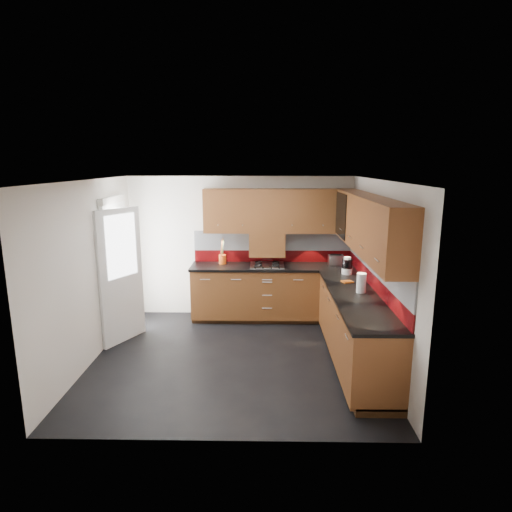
{
  "coord_description": "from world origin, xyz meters",
  "views": [
    {
      "loc": [
        0.39,
        -5.43,
        2.61
      ],
      "look_at": [
        0.28,
        0.65,
        1.29
      ],
      "focal_mm": 30.0,
      "sensor_mm": 36.0,
      "label": 1
    }
  ],
  "objects_px": {
    "food_processor": "(347,266)",
    "toaster": "(336,260)",
    "utensil_pot": "(223,258)",
    "gas_hob": "(267,265)"
  },
  "relations": [
    {
      "from": "utensil_pot",
      "to": "food_processor",
      "type": "height_order",
      "value": "utensil_pot"
    },
    {
      "from": "gas_hob",
      "to": "food_processor",
      "type": "xyz_separation_m",
      "value": [
        1.22,
        -0.5,
        0.11
      ]
    },
    {
      "from": "utensil_pot",
      "to": "food_processor",
      "type": "relative_size",
      "value": 1.67
    },
    {
      "from": "toaster",
      "to": "food_processor",
      "type": "xyz_separation_m",
      "value": [
        0.08,
        -0.59,
        0.04
      ]
    },
    {
      "from": "utensil_pot",
      "to": "toaster",
      "type": "height_order",
      "value": "utensil_pot"
    },
    {
      "from": "utensil_pot",
      "to": "gas_hob",
      "type": "bearing_deg",
      "value": -10.59
    },
    {
      "from": "utensil_pot",
      "to": "toaster",
      "type": "bearing_deg",
      "value": -1.44
    },
    {
      "from": "food_processor",
      "to": "toaster",
      "type": "bearing_deg",
      "value": 97.23
    },
    {
      "from": "food_processor",
      "to": "utensil_pot",
      "type": "bearing_deg",
      "value": 162.08
    },
    {
      "from": "utensil_pot",
      "to": "food_processor",
      "type": "distance_m",
      "value": 2.08
    }
  ]
}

